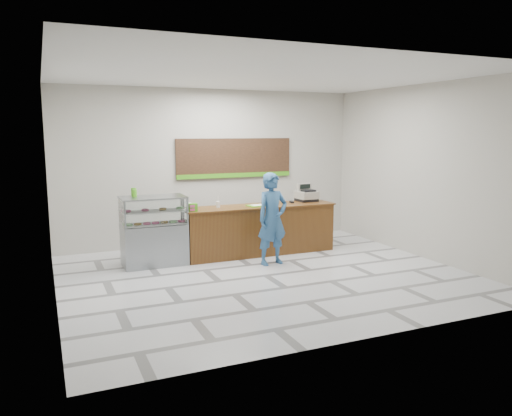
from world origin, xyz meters
name	(u,v)px	position (x,y,z in m)	size (l,w,h in m)	color
floor	(266,276)	(0.00, 0.00, 0.00)	(7.00, 7.00, 0.00)	silver
back_wall	(212,167)	(0.00, 3.00, 1.75)	(7.00, 7.00, 0.00)	#B3AFA5
ceiling	(267,75)	(0.00, 0.00, 3.50)	(7.00, 7.00, 0.00)	silver
sales_counter	(259,229)	(0.55, 1.55, 0.52)	(3.26, 0.76, 1.03)	brown
display_case	(154,230)	(-1.67, 1.55, 0.68)	(1.22, 0.72, 1.33)	gray
menu_board	(235,159)	(0.55, 2.96, 1.93)	(2.80, 0.06, 0.90)	black
cash_register	(306,195)	(1.76, 1.73, 1.17)	(0.43, 0.45, 0.38)	black
card_terminal	(292,202)	(1.35, 1.62, 1.05)	(0.07, 0.14, 0.04)	black
serving_tray	(257,206)	(0.47, 1.47, 1.04)	(0.43, 0.33, 0.02)	#5CBA19
napkin_box	(189,206)	(-0.95, 1.61, 1.09)	(0.14, 0.14, 0.12)	white
straw_cup	(218,204)	(-0.33, 1.63, 1.09)	(0.08, 0.08, 0.12)	silver
promo_box	(193,207)	(-0.95, 1.34, 1.11)	(0.18, 0.12, 0.16)	#43A017
donut_decal	(272,205)	(0.78, 1.45, 1.03)	(0.16, 0.16, 0.00)	#D44B82
green_cup_left	(135,193)	(-1.99, 1.64, 1.40)	(0.09, 0.09, 0.14)	#43A017
green_cup_right	(134,192)	(-1.98, 1.80, 1.41)	(0.10, 0.10, 0.15)	#43A017
customer	(272,219)	(0.45, 0.69, 0.89)	(0.65, 0.43, 1.78)	#2C5786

